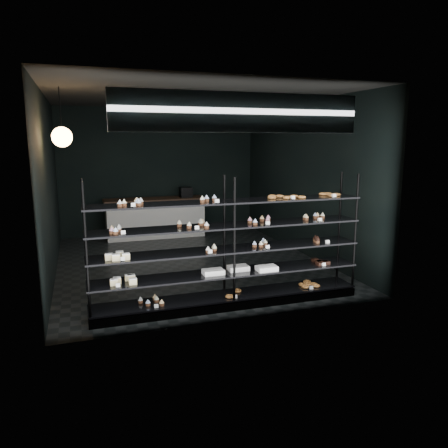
# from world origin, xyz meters

# --- Properties ---
(room) EXTENTS (5.01, 6.01, 3.20)m
(room) POSITION_xyz_m (0.00, 0.00, 1.60)
(room) COLOR black
(room) RESTS_ON ground
(display_shelf) EXTENTS (4.00, 0.50, 1.91)m
(display_shelf) POSITION_xyz_m (-0.02, -2.45, 0.63)
(display_shelf) COLOR black
(display_shelf) RESTS_ON room
(signage) EXTENTS (3.30, 0.05, 0.50)m
(signage) POSITION_xyz_m (0.00, -2.93, 2.75)
(signage) COLOR #100C40
(signage) RESTS_ON room
(pendant_lamp) EXTENTS (0.30, 0.30, 0.88)m
(pendant_lamp) POSITION_xyz_m (-2.20, -1.12, 2.45)
(pendant_lamp) COLOR black
(pendant_lamp) RESTS_ON room
(service_counter) EXTENTS (2.49, 0.65, 1.23)m
(service_counter) POSITION_xyz_m (-0.22, 2.50, 0.50)
(service_counter) COLOR beige
(service_counter) RESTS_ON room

